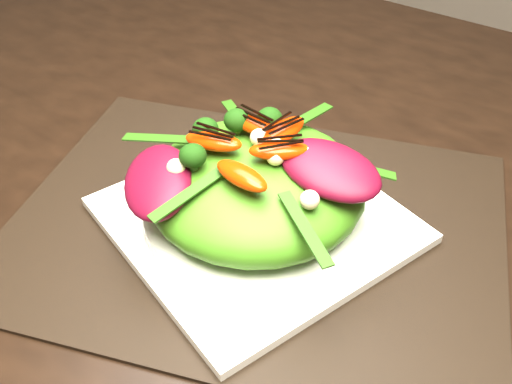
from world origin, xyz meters
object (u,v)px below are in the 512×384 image
Objects in this scene: placemat at (256,225)px; orange_segment at (269,130)px; dining_table at (379,193)px; lettuce_mound at (256,185)px; plate_base at (256,220)px; salad_bowl at (256,210)px.

placemat is 8.48× the size of orange_segment.
dining_table reaches higher than lettuce_mound.
salad_bowl is at bearing 0.00° from plate_base.
plate_base reaches higher than placemat.
placemat is at bearing 180.00° from lettuce_mound.
plate_base is at bearing -75.95° from orange_segment.
dining_table is 0.16m from salad_bowl.
orange_segment reaches higher than salad_bowl.
lettuce_mound is at bearing 0.00° from placemat.
dining_table is at bearing 63.40° from plate_base.
lettuce_mound is (-0.07, -0.14, 0.07)m from dining_table.
salad_bowl is 1.05× the size of lettuce_mound.
lettuce_mound is (0.00, 0.00, 0.05)m from placemat.
dining_table is 28.36× the size of orange_segment.
dining_table reaches higher than orange_segment.
plate_base is 0.09m from orange_segment.
lettuce_mound is at bearing 0.00° from salad_bowl.
orange_segment is (-0.01, 0.03, 0.09)m from placemat.
dining_table is 6.28× the size of plate_base.
plate_base is at bearing 0.00° from placemat.
lettuce_mound reaches higher than placemat.
salad_bowl is 0.08m from orange_segment.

